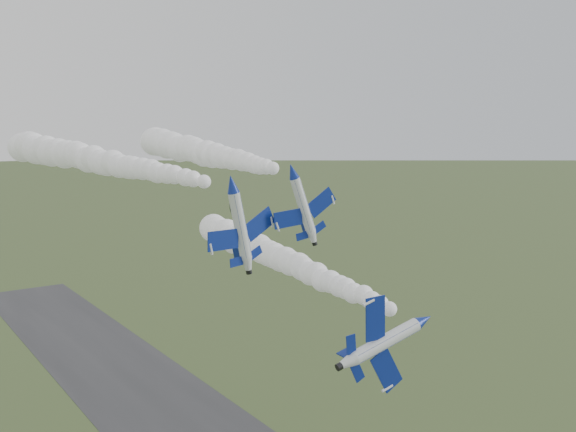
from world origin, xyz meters
name	(u,v)px	position (x,y,z in m)	size (l,w,h in m)	color
jet_lead	(424,320)	(7.49, -0.62, 29.10)	(4.41, 13.12, 10.45)	silver
smoke_trail_jet_lead	(282,260)	(10.02, 30.76, 30.21)	(5.23, 56.55, 5.23)	white
jet_pair_left	(232,184)	(-4.83, 19.74, 43.29)	(10.77, 13.04, 3.81)	silver
smoke_trail_jet_pair_left	(96,160)	(-10.37, 53.32, 44.95)	(5.49, 61.99, 5.49)	white
jet_pair_right	(293,171)	(4.14, 19.72, 44.50)	(9.26, 11.70, 3.87)	silver
smoke_trail_jet_pair_right	(201,152)	(7.30, 51.68, 45.86)	(5.79, 59.63, 5.79)	white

